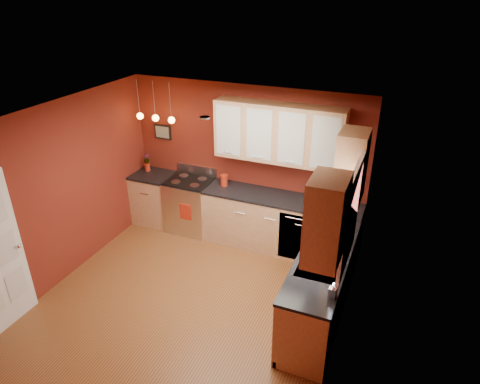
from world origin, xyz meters
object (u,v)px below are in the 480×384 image
at_px(red_canister, 224,180).
at_px(coffee_maker, 340,199).
at_px(soap_pump, 333,290).
at_px(sink, 321,266).
at_px(gas_range, 191,205).

height_order(red_canister, coffee_maker, coffee_maker).
bearing_deg(red_canister, soap_pump, -43.36).
xyz_separation_m(sink, coffee_maker, (-0.08, 1.58, 0.14)).
bearing_deg(red_canister, coffee_maker, 0.45).
relative_size(gas_range, red_canister, 5.76).
height_order(gas_range, sink, sink).
xyz_separation_m(sink, soap_pump, (0.25, -0.55, 0.12)).
bearing_deg(gas_range, sink, -29.78).
xyz_separation_m(gas_range, sink, (2.62, -1.50, 0.43)).
height_order(coffee_maker, soap_pump, coffee_maker).
height_order(gas_range, soap_pump, soap_pump).
distance_m(sink, coffee_maker, 1.59).
relative_size(sink, soap_pump, 3.80).
bearing_deg(red_canister, gas_range, -174.15).
bearing_deg(soap_pump, coffee_maker, 98.72).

